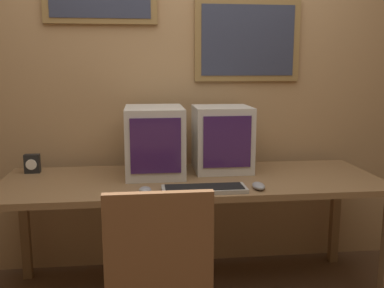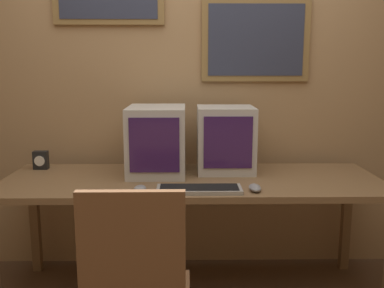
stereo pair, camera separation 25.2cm
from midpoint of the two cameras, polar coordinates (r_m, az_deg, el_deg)
name	(u,v)px [view 2 (the right image)]	position (r m, az deg, el deg)	size (l,w,h in m)	color
wall_back	(191,81)	(2.97, 2.30, 8.36)	(8.00, 0.08, 2.60)	tan
desk	(192,189)	(2.58, 2.81, -6.02)	(2.25, 0.76, 0.75)	olive
monitor_left	(157,140)	(2.65, -2.01, 0.49)	(0.35, 0.44, 0.42)	beige
monitor_right	(225,139)	(2.72, 7.12, 0.63)	(0.35, 0.35, 0.41)	beige
keyboard_main	(199,189)	(2.30, 4.12, -6.07)	(0.46, 0.16, 0.03)	#A8A399
mouse_near_keyboard	(255,188)	(2.35, 11.47, -5.78)	(0.06, 0.12, 0.04)	gray
mouse_far_corner	(140,189)	(2.29, -3.82, -6.04)	(0.07, 0.10, 0.04)	gray
desk_clock	(41,160)	(2.91, -17.21, -2.10)	(0.09, 0.06, 0.12)	black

